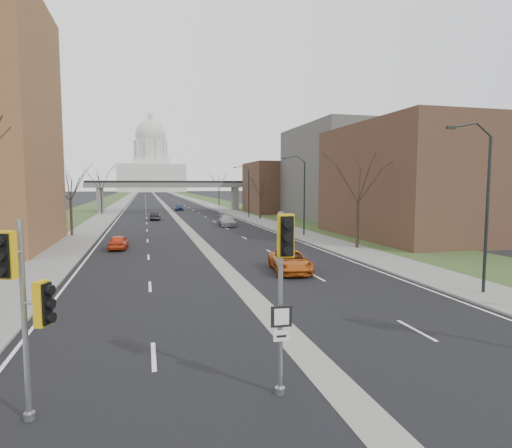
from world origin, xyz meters
name	(u,v)px	position (x,y,z in m)	size (l,w,h in m)	color
ground	(317,365)	(0.00, 0.00, 0.00)	(700.00, 700.00, 0.00)	black
road_surface	(159,200)	(0.00, 150.00, 0.01)	(20.00, 600.00, 0.01)	black
median_strip	(159,200)	(0.00, 150.00, 0.00)	(1.20, 600.00, 0.02)	gray
sidewalk_right	(192,199)	(12.00, 150.00, 0.06)	(4.00, 600.00, 0.12)	gray
sidewalk_left	(126,200)	(-12.00, 150.00, 0.06)	(4.00, 600.00, 0.12)	gray
grass_verge_right	(208,199)	(18.00, 150.00, 0.05)	(8.00, 600.00, 0.10)	#304620
grass_verge_left	(108,200)	(-18.00, 150.00, 0.05)	(8.00, 600.00, 0.10)	#304620
commercial_block_near	(424,182)	(24.00, 28.00, 6.00)	(16.00, 20.00, 12.00)	#533526
commercial_block_mid	(353,173)	(28.00, 52.00, 7.50)	(18.00, 22.00, 15.00)	#5A5752
commercial_block_far	(284,188)	(22.00, 70.00, 5.00)	(14.00, 14.00, 10.00)	#533526
pedestrian_bridge	(170,188)	(0.00, 80.00, 4.84)	(34.00, 3.00, 6.45)	slate
capitol	(151,167)	(0.00, 320.00, 18.60)	(48.00, 42.00, 55.75)	beige
streetlight_near	(476,160)	(10.99, 6.00, 6.95)	(2.61, 0.20, 8.70)	black
streetlight_mid	(297,173)	(10.99, 32.00, 6.95)	(2.61, 0.20, 8.70)	black
streetlight_far	(244,177)	(10.99, 58.00, 6.95)	(2.61, 0.20, 8.70)	black
tree_left_b	(70,179)	(-13.00, 38.00, 6.23)	(6.75, 6.75, 8.81)	#382B21
tree_left_c	(101,177)	(-13.00, 72.00, 7.04)	(7.65, 7.65, 9.99)	#382B21
tree_right_a	(359,174)	(13.00, 22.00, 6.64)	(7.20, 7.20, 9.40)	#382B21
tree_right_b	(260,184)	(13.00, 55.00, 5.82)	(6.30, 6.30, 8.22)	#382B21
tree_right_c	(219,179)	(13.00, 95.00, 7.04)	(7.65, 7.65, 9.99)	#382B21
signal_pole_left	(25,293)	(-7.91, -1.40, 3.21)	(1.12, 0.82, 4.90)	gray
signal_pole_median	(283,271)	(-1.72, -1.75, 3.48)	(0.58, 0.82, 5.00)	gray
car_left_near	(118,242)	(-7.51, 27.07, 0.64)	(1.51, 3.75, 1.28)	red
car_left_far	(156,216)	(-3.58, 57.62, 0.65)	(1.38, 3.96, 1.30)	black
car_right_near	(290,261)	(3.95, 14.01, 0.70)	(2.32, 5.02, 1.40)	#BA5413
car_right_mid	(227,221)	(5.64, 45.11, 0.73)	(2.05, 5.04, 1.46)	gray
car_right_far	(179,207)	(2.00, 82.34, 0.64)	(1.52, 3.78, 1.29)	navy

